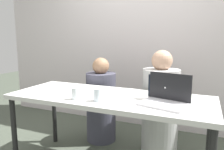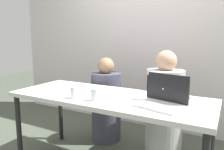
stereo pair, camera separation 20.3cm
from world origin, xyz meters
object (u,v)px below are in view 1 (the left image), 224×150
laptop_back_right (168,93)px  water_glass_center (98,96)px  person_on_right (160,108)px  water_glass_left (75,94)px  person_on_left (101,104)px  laptop_front_right (166,98)px

laptop_back_right → water_glass_center: 0.61m
person_on_right → water_glass_center: size_ratio=10.95×
person_on_right → water_glass_left: 1.04m
person_on_left → laptop_front_right: person_on_left is taller
person_on_left → laptop_front_right: 1.15m
person_on_right → water_glass_left: (-0.58, -0.81, 0.29)m
person_on_right → laptop_back_right: person_on_right is taller
person_on_left → person_on_right: bearing=175.7°
water_glass_left → water_glass_center: 0.21m
person_on_left → water_glass_center: person_on_left is taller
person_on_left → laptop_back_right: 1.05m
laptop_front_right → water_glass_left: laptop_front_right is taller
water_glass_left → water_glass_center: size_ratio=0.95×
laptop_front_right → water_glass_left: bearing=-154.7°
water_glass_center → person_on_left: bearing=114.3°
person_on_left → person_on_right: size_ratio=0.91×
person_on_right → laptop_back_right: size_ratio=3.49×
laptop_back_right → laptop_front_right: 0.18m
laptop_back_right → person_on_left: bearing=-22.6°
water_glass_left → water_glass_center: (0.20, 0.03, 0.00)m
laptop_back_right → water_glass_left: size_ratio=3.30×
water_glass_left → laptop_back_right: bearing=24.9°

